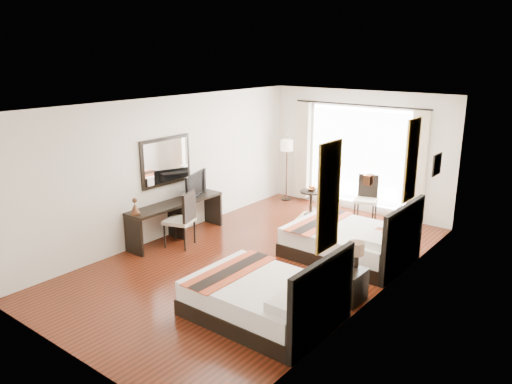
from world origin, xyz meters
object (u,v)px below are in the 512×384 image
Objects in this scene: bed_far at (351,242)px; fruit_bowl at (312,190)px; vase at (347,270)px; floor_lamp at (287,149)px; nightstand at (349,285)px; console_desk at (177,220)px; desk_chair at (181,229)px; side_table at (311,203)px; table_lamp at (356,250)px; television at (192,185)px; bed_near at (266,298)px; window_chair at (366,207)px.

bed_far is 10.25× the size of fruit_bowl.
floor_lamp is (-3.78, 3.93, 0.73)m from vase.
floor_lamp is at bearing 134.92° from nightstand.
bed_far reaches higher than console_desk.
floor_lamp is (-0.15, 3.79, 0.97)m from desk_chair.
desk_chair reaches higher than side_table.
table_lamp is at bearing -60.83° from bed_far.
television is at bearing 170.51° from nightstand.
television is at bearing -93.77° from floor_lamp.
television is 0.83× the size of desk_chair.
table_lamp is 4.01m from console_desk.
bed_near is 3.45× the size of side_table.
vase reaches higher than side_table.
nightstand is (0.69, 1.17, -0.05)m from bed_near.
nightstand is at bearing -96.45° from table_lamp.
bed_far is at bearing 116.44° from nightstand.
bed_near is 1.31× the size of floor_lamp.
bed_near is 5.89m from floor_lamp.
table_lamp is 0.37× the size of desk_chair.
fruit_bowl is (-2.61, 2.97, -0.16)m from table_lamp.
floor_lamp reaches higher than console_desk.
television is (-3.97, 0.53, 0.24)m from table_lamp.
bed_far is at bearing -40.87° from side_table.
table_lamp reaches higher than nightstand.
bed_far is 1.37× the size of floor_lamp.
nightstand is 1.28× the size of table_lamp.
bed_far is at bearing 90.99° from bed_near.
nightstand is 0.54m from table_lamp.
television is (-3.27, 1.83, 0.72)m from bed_near.
window_chair is at bearing 113.44° from table_lamp.
window_chair is (-0.77, 4.71, 0.01)m from bed_near.
bed_near is 5.07× the size of table_lamp.
side_table is (-2.63, 3.25, -0.27)m from vase.
television reaches higher than bed_far.
fruit_bowl is (-1.91, 4.28, 0.31)m from bed_near.
bed_far is 2.34× the size of television.
side_table is 2.83× the size of fruit_bowl.
vase is at bearing 54.23° from bed_near.
bed_far is 2.46m from side_table.
floor_lamp is (0.20, 3.10, 0.28)m from television.
bed_far reaches higher than nightstand.
bed_far is at bearing 119.17° from table_lamp.
side_table is (-2.61, 2.95, -0.48)m from table_lamp.
television reaches higher than nightstand.
nightstand is 0.23× the size of console_desk.
bed_far is 3.24m from desk_chair.
window_chair is (-1.48, 3.40, -0.46)m from table_lamp.
vase is (0.02, -0.30, -0.21)m from table_lamp.
fruit_bowl is at bearing 129.94° from nightstand.
bed_near is 3.57m from console_desk.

